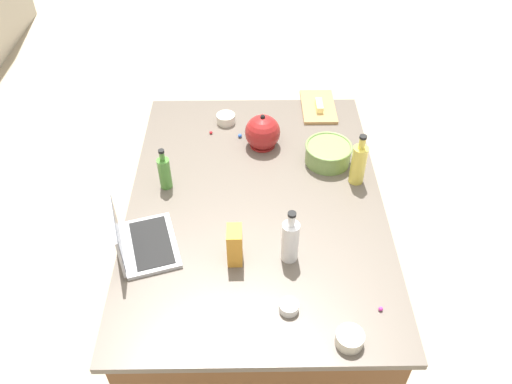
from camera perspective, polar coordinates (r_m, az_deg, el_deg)
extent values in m
plane|color=#B7A88E|center=(3.04, 0.00, -13.11)|extent=(12.00, 12.00, 0.00)
cube|color=brown|center=(2.69, 0.00, -8.00)|extent=(1.58, 1.10, 0.87)
cube|color=#60564C|center=(2.36, 0.00, -1.15)|extent=(1.64, 1.16, 0.03)
cube|color=#B7B7BC|center=(2.20, -11.74, -5.75)|extent=(0.36, 0.30, 0.02)
cube|color=black|center=(2.19, -11.52, -5.52)|extent=(0.31, 0.23, 0.00)
cube|color=#B7B7BC|center=(2.12, -15.21, -4.44)|extent=(0.29, 0.09, 0.20)
cube|color=#333842|center=(2.12, -15.05, -4.41)|extent=(0.26, 0.08, 0.18)
cylinder|color=#72934C|center=(2.55, 8.00, 4.20)|extent=(0.22, 0.22, 0.09)
cylinder|color=black|center=(2.54, 8.01, 4.29)|extent=(0.18, 0.18, 0.08)
torus|color=#72934C|center=(2.52, 8.10, 5.03)|extent=(0.23, 0.23, 0.01)
cylinder|color=#4C8C38|center=(2.40, -10.09, 2.05)|extent=(0.06, 0.06, 0.16)
cylinder|color=#4C8C38|center=(2.33, -10.40, 3.93)|extent=(0.02, 0.02, 0.04)
cylinder|color=black|center=(2.32, -10.48, 4.47)|extent=(0.03, 0.03, 0.01)
cylinder|color=#DBC64C|center=(2.42, 11.28, 2.97)|extent=(0.07, 0.07, 0.20)
cylinder|color=#DBC64C|center=(2.35, 11.70, 5.33)|extent=(0.03, 0.03, 0.06)
cylinder|color=black|center=(2.33, 11.82, 5.99)|extent=(0.03, 0.03, 0.01)
cylinder|color=white|center=(2.05, 3.81, -5.53)|extent=(0.07, 0.07, 0.19)
cylinder|color=white|center=(1.96, 3.97, -3.15)|extent=(0.03, 0.03, 0.05)
cylinder|color=black|center=(1.93, 4.02, -2.48)|extent=(0.03, 0.03, 0.01)
cylinder|color=maroon|center=(2.65, 0.72, 5.34)|extent=(0.13, 0.13, 0.01)
sphere|color=maroon|center=(2.60, 0.74, 6.64)|extent=(0.18, 0.18, 0.18)
cone|color=maroon|center=(2.66, 0.70, 8.05)|extent=(0.08, 0.03, 0.07)
sphere|color=black|center=(2.55, 0.75, 8.32)|extent=(0.02, 0.02, 0.02)
cube|color=#AD7F4C|center=(2.94, 6.92, 9.38)|extent=(0.32, 0.18, 0.02)
cube|color=#F4E58C|center=(2.90, 7.02, 9.50)|extent=(0.11, 0.04, 0.04)
cylinder|color=beige|center=(1.90, 10.34, -15.72)|extent=(0.10, 0.10, 0.05)
cylinder|color=white|center=(1.96, 3.67, -12.62)|extent=(0.07, 0.07, 0.04)
cylinder|color=beige|center=(2.80, -3.36, 8.13)|extent=(0.10, 0.10, 0.05)
cube|color=gold|center=(2.05, -2.39, -5.91)|extent=(0.09, 0.06, 0.17)
sphere|color=red|center=(2.73, -5.02, 6.60)|extent=(0.02, 0.02, 0.02)
sphere|color=#CC3399|center=(2.01, 13.67, -12.49)|extent=(0.02, 0.02, 0.02)
sphere|color=blue|center=(2.70, -1.79, 6.26)|extent=(0.02, 0.02, 0.02)
sphere|color=yellow|center=(1.94, 10.82, -14.92)|extent=(0.02, 0.02, 0.02)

